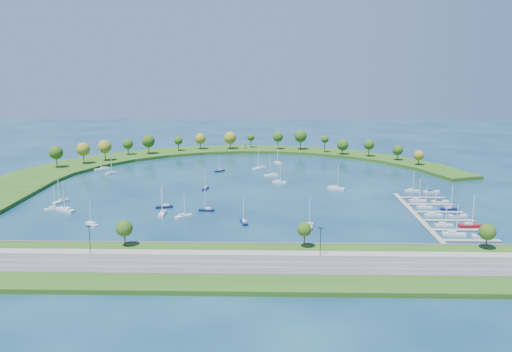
{
  "coord_description": "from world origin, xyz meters",
  "views": [
    {
      "loc": [
        11.85,
        -288.49,
        66.85
      ],
      "look_at": [
        5.0,
        5.0,
        4.0
      ],
      "focal_mm": 37.13,
      "sensor_mm": 36.0,
      "label": 1
    }
  ],
  "objects_px": {
    "moored_boat_5": "(183,215)",
    "docked_boat_7": "(449,208)",
    "moored_boat_2": "(164,206)",
    "moored_boat_9": "(336,188)",
    "moored_boat_15": "(244,222)",
    "docked_boat_10": "(412,190)",
    "docked_boat_5": "(457,216)",
    "moored_boat_18": "(102,169)",
    "moored_boat_12": "(310,226)",
    "docked_boat_3": "(470,225)",
    "moored_boat_6": "(207,209)",
    "docked_boat_8": "(418,200)",
    "moored_boat_0": "(260,168)",
    "docked_boat_11": "(431,192)",
    "docked_boat_0": "(454,233)",
    "docked_boat_1": "(483,236)",
    "moored_boat_3": "(92,223)",
    "moored_boat_7": "(162,213)",
    "docked_boat_6": "(425,206)",
    "docked_boat_4": "(433,214)",
    "moored_boat_8": "(220,170)",
    "moored_boat_1": "(279,182)",
    "harbor_tower": "(244,146)",
    "moored_boat_17": "(61,201)",
    "docked_boat_9": "(440,201)",
    "moored_boat_16": "(111,173)",
    "moored_boat_14": "(66,209)",
    "docked_boat_2": "(444,224)",
    "dock_system": "(433,216)",
    "moored_boat_13": "(206,188)",
    "moored_boat_4": "(271,175)"
  },
  "relations": [
    {
      "from": "moored_boat_7",
      "to": "docked_boat_6",
      "type": "height_order",
      "value": "moored_boat_7"
    },
    {
      "from": "moored_boat_3",
      "to": "docked_boat_11",
      "type": "distance_m",
      "value": 171.17
    },
    {
      "from": "moored_boat_13",
      "to": "docked_boat_6",
      "type": "distance_m",
      "value": 113.12
    },
    {
      "from": "docked_boat_1",
      "to": "docked_boat_2",
      "type": "distance_m",
      "value": 17.82
    },
    {
      "from": "moored_boat_8",
      "to": "docked_boat_11",
      "type": "xyz_separation_m",
      "value": [
        116.49,
        -52.79,
        -0.22
      ]
    },
    {
      "from": "moored_boat_17",
      "to": "docked_boat_3",
      "type": "distance_m",
      "value": 188.55
    },
    {
      "from": "moored_boat_13",
      "to": "docked_boat_6",
      "type": "bearing_deg",
      "value": 80.84
    },
    {
      "from": "docked_boat_0",
      "to": "moored_boat_15",
      "type": "bearing_deg",
      "value": 178.43
    },
    {
      "from": "harbor_tower",
      "to": "docked_boat_10",
      "type": "relative_size",
      "value": 0.42
    },
    {
      "from": "moored_boat_5",
      "to": "docked_boat_7",
      "type": "height_order",
      "value": "docked_boat_7"
    },
    {
      "from": "moored_boat_13",
      "to": "docked_boat_9",
      "type": "height_order",
      "value": "moored_boat_13"
    },
    {
      "from": "moored_boat_17",
      "to": "docked_boat_0",
      "type": "relative_size",
      "value": 1.01
    },
    {
      "from": "moored_boat_0",
      "to": "docked_boat_10",
      "type": "distance_m",
      "value": 100.64
    },
    {
      "from": "harbor_tower",
      "to": "docked_boat_6",
      "type": "height_order",
      "value": "docked_boat_6"
    },
    {
      "from": "moored_boat_0",
      "to": "docked_boat_11",
      "type": "relative_size",
      "value": 1.59
    },
    {
      "from": "moored_boat_4",
      "to": "moored_boat_18",
      "type": "height_order",
      "value": "moored_boat_18"
    },
    {
      "from": "moored_boat_3",
      "to": "moored_boat_18",
      "type": "xyz_separation_m",
      "value": [
        -31.62,
        116.29,
        0.1
      ]
    },
    {
      "from": "moored_boat_7",
      "to": "moored_boat_17",
      "type": "bearing_deg",
      "value": -109.37
    },
    {
      "from": "docked_boat_8",
      "to": "moored_boat_15",
      "type": "bearing_deg",
      "value": -153.97
    },
    {
      "from": "moored_boat_9",
      "to": "docked_boat_4",
      "type": "xyz_separation_m",
      "value": [
        36.83,
        -50.49,
        -0.06
      ]
    },
    {
      "from": "moored_boat_2",
      "to": "docked_boat_7",
      "type": "height_order",
      "value": "docked_boat_7"
    },
    {
      "from": "moored_boat_6",
      "to": "docked_boat_8",
      "type": "height_order",
      "value": "docked_boat_8"
    },
    {
      "from": "moored_boat_17",
      "to": "docked_boat_9",
      "type": "height_order",
      "value": "moored_boat_17"
    },
    {
      "from": "docked_boat_8",
      "to": "docked_boat_11",
      "type": "distance_m",
      "value": 22.59
    },
    {
      "from": "docked_boat_5",
      "to": "moored_boat_1",
      "type": "bearing_deg",
      "value": 132.8
    },
    {
      "from": "moored_boat_5",
      "to": "moored_boat_15",
      "type": "bearing_deg",
      "value": -57.01
    },
    {
      "from": "moored_boat_18",
      "to": "docked_boat_7",
      "type": "xyz_separation_m",
      "value": [
        189.78,
        -89.38,
        -0.06
      ]
    },
    {
      "from": "moored_boat_16",
      "to": "docked_boat_3",
      "type": "relative_size",
      "value": 0.82
    },
    {
      "from": "moored_boat_12",
      "to": "docked_boat_3",
      "type": "distance_m",
      "value": 66.92
    },
    {
      "from": "moored_boat_1",
      "to": "docked_boat_11",
      "type": "height_order",
      "value": "moored_boat_1"
    },
    {
      "from": "moored_boat_2",
      "to": "docked_boat_0",
      "type": "bearing_deg",
      "value": 145.89
    },
    {
      "from": "harbor_tower",
      "to": "moored_boat_0",
      "type": "height_order",
      "value": "moored_boat_0"
    },
    {
      "from": "moored_boat_2",
      "to": "moored_boat_9",
      "type": "bearing_deg",
      "value": -172.14
    },
    {
      "from": "moored_boat_15",
      "to": "docked_boat_1",
      "type": "height_order",
      "value": "moored_boat_15"
    },
    {
      "from": "docked_boat_6",
      "to": "docked_boat_11",
      "type": "xyz_separation_m",
      "value": [
        12.34,
        30.6,
        -0.23
      ]
    },
    {
      "from": "moored_boat_1",
      "to": "moored_boat_15",
      "type": "xyz_separation_m",
      "value": [
        -16.58,
        -77.94,
        -0.01
      ]
    },
    {
      "from": "moored_boat_2",
      "to": "moored_boat_9",
      "type": "height_order",
      "value": "moored_boat_9"
    },
    {
      "from": "moored_boat_2",
      "to": "docked_boat_11",
      "type": "bearing_deg",
      "value": 176.85
    },
    {
      "from": "moored_boat_18",
      "to": "docked_boat_5",
      "type": "relative_size",
      "value": 1.62
    },
    {
      "from": "docked_boat_0",
      "to": "docked_boat_1",
      "type": "distance_m",
      "value": 10.68
    },
    {
      "from": "docked_boat_9",
      "to": "moored_boat_14",
      "type": "bearing_deg",
      "value": -178.04
    },
    {
      "from": "moored_boat_1",
      "to": "moored_boat_7",
      "type": "relative_size",
      "value": 0.93
    },
    {
      "from": "moored_boat_3",
      "to": "moored_boat_12",
      "type": "relative_size",
      "value": 0.83
    },
    {
      "from": "moored_boat_1",
      "to": "moored_boat_18",
      "type": "xyz_separation_m",
      "value": [
        -112.04,
        34.6,
        0.09
      ]
    },
    {
      "from": "docked_boat_0",
      "to": "docked_boat_8",
      "type": "distance_m",
      "value": 52.03
    },
    {
      "from": "dock_system",
      "to": "moored_boat_14",
      "type": "bearing_deg",
      "value": 178.32
    },
    {
      "from": "moored_boat_15",
      "to": "docked_boat_10",
      "type": "xyz_separation_m",
      "value": [
        86.24,
        58.68,
        -0.0
      ]
    },
    {
      "from": "docked_boat_5",
      "to": "docked_boat_7",
      "type": "bearing_deg",
      "value": 82.84
    },
    {
      "from": "moored_boat_16",
      "to": "docked_boat_9",
      "type": "xyz_separation_m",
      "value": [
        180.81,
        -63.92,
        -0.26
      ]
    },
    {
      "from": "moored_boat_7",
      "to": "moored_boat_16",
      "type": "distance_m",
      "value": 100.89
    }
  ]
}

